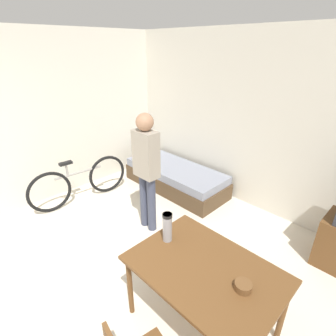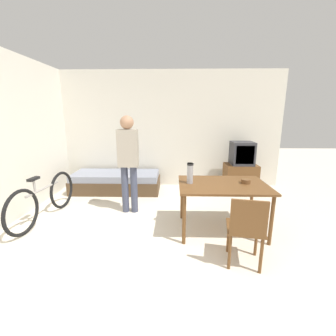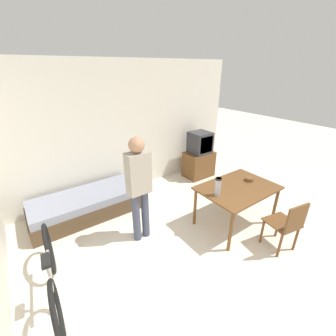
% 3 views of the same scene
% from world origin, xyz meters
% --- Properties ---
extents(ground_plane, '(20.00, 20.00, 0.00)m').
position_xyz_m(ground_plane, '(0.00, 0.00, 0.00)').
color(ground_plane, beige).
extents(wall_back, '(5.63, 0.06, 2.70)m').
position_xyz_m(wall_back, '(0.00, 3.66, 1.35)').
color(wall_back, silver).
rests_on(wall_back, ground_plane).
extents(wall_left, '(0.06, 4.63, 2.70)m').
position_xyz_m(wall_left, '(-2.34, 1.81, 1.35)').
color(wall_left, silver).
rests_on(wall_left, ground_plane).
extents(daybed, '(1.95, 0.81, 0.43)m').
position_xyz_m(daybed, '(-1.01, 3.14, 0.21)').
color(daybed, '#4C3823').
rests_on(daybed, ground_plane).
extents(tv, '(0.70, 0.49, 1.13)m').
position_xyz_m(tv, '(1.79, 3.18, 0.50)').
color(tv, brown).
rests_on(tv, ground_plane).
extents(dining_table, '(1.27, 0.90, 0.73)m').
position_xyz_m(dining_table, '(1.00, 1.39, 0.65)').
color(dining_table, brown).
rests_on(dining_table, ground_plane).
extents(wooden_chair, '(0.48, 0.48, 0.85)m').
position_xyz_m(wooden_chair, '(1.10, 0.55, 0.48)').
color(wooden_chair, brown).
rests_on(wooden_chair, ground_plane).
extents(bicycle, '(0.21, 1.68, 0.77)m').
position_xyz_m(bicycle, '(-1.84, 1.69, 0.35)').
color(bicycle, black).
rests_on(bicycle, ground_plane).
extents(person_standing, '(0.34, 0.23, 1.70)m').
position_xyz_m(person_standing, '(-0.49, 2.02, 0.99)').
color(person_standing, '#3D4256').
rests_on(person_standing, ground_plane).
extents(thermos_flask, '(0.09, 0.09, 0.30)m').
position_xyz_m(thermos_flask, '(0.53, 1.41, 0.89)').
color(thermos_flask, '#99999E').
rests_on(thermos_flask, dining_table).
extents(mate_bowl, '(0.14, 0.14, 0.06)m').
position_xyz_m(mate_bowl, '(1.34, 1.43, 0.76)').
color(mate_bowl, brown).
rests_on(mate_bowl, dining_table).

